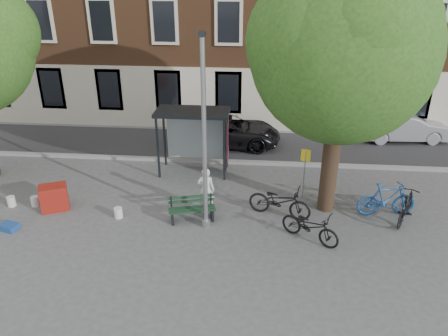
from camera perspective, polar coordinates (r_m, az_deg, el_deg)
ground at (r=14.35m, az=-2.35°, el=-7.58°), size 90.00×90.00×0.00m
road at (r=20.55m, az=0.11°, el=3.02°), size 40.00×4.00×0.01m
curb_near at (r=18.70m, az=-0.42°, el=0.87°), size 40.00×0.25×0.12m
curb_far at (r=22.39m, az=0.56°, el=5.08°), size 40.00×0.25×0.12m
lamppost at (r=13.06m, az=-2.57°, el=2.75°), size 0.28×0.35×6.11m
tree_right at (r=13.71m, az=15.50°, el=15.32°), size 5.76×5.60×8.20m
bus_shelter at (r=17.24m, az=-2.75°, el=5.35°), size 2.85×1.45×2.62m
painter at (r=14.81m, az=-2.38°, el=-2.85°), size 0.60×0.40×1.61m
bench at (r=14.54m, az=-4.21°, el=-5.47°), size 1.61×0.87×0.79m
bike_a at (r=14.72m, az=7.28°, el=-4.33°), size 2.27×1.37×1.13m
bike_b at (r=15.62m, az=20.47°, el=-3.86°), size 2.05×0.84×1.20m
bike_c at (r=13.66m, az=11.19°, el=-7.45°), size 1.98×1.61×1.01m
bike_d at (r=15.51m, az=22.72°, el=-4.73°), size 1.34×1.81×1.08m
car_dark at (r=20.38m, az=0.40°, el=4.89°), size 4.96×2.32×1.37m
car_silver at (r=22.60m, az=22.44°, el=5.00°), size 4.27×1.81×1.37m
red_stand at (r=16.14m, az=-21.30°, el=-3.62°), size 1.07×0.92×0.90m
blue_crate at (r=15.71m, az=-26.24°, el=-6.91°), size 0.64×0.54×0.20m
bucket_a at (r=15.12m, az=-13.64°, el=-5.69°), size 0.32×0.32×0.36m
bucket_b at (r=16.74m, az=-23.45°, el=-4.01°), size 0.36×0.36×0.36m
bucket_c at (r=17.09m, az=-26.03°, el=-3.94°), size 0.35×0.35×0.36m
notice_sign at (r=15.56m, az=10.55°, el=0.59°), size 0.33×0.11×1.92m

